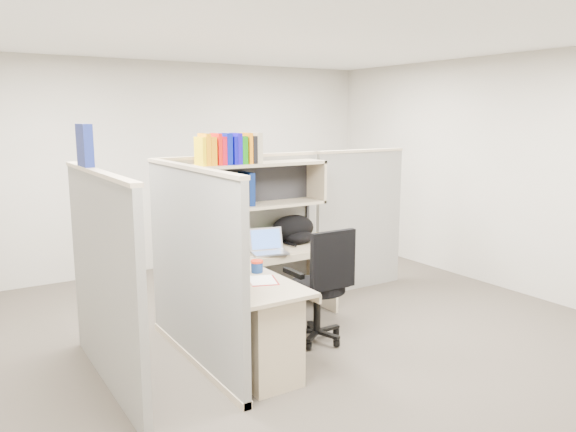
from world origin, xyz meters
TOP-DOWN VIEW (x-y plane):
  - ground at (0.00, 0.00)m, footprint 6.00×6.00m
  - room_shell at (0.00, 0.00)m, footprint 6.00×6.00m
  - cubicle at (-0.37, 0.45)m, footprint 3.79×1.84m
  - desk at (-0.41, -0.29)m, footprint 1.74×1.75m
  - laptop at (0.02, 0.36)m, footprint 0.39×0.39m
  - backpack at (0.49, 0.63)m, footprint 0.54×0.47m
  - orange_cap at (0.70, 0.54)m, footprint 0.20×0.22m
  - snack_canister at (-0.39, -0.14)m, footprint 0.10×0.10m
  - tissue_box at (-0.71, -0.46)m, footprint 0.14×0.14m
  - mouse at (0.16, 0.40)m, footprint 0.09×0.07m
  - paper_cup at (-0.08, 0.74)m, footprint 0.08×0.08m
  - book_stack at (0.23, 0.80)m, footprint 0.21×0.27m
  - loose_paper at (-0.47, -0.35)m, footprint 0.27×0.31m
  - task_chair at (0.20, -0.20)m, footprint 0.55×0.51m

SIDE VIEW (x-z plane):
  - ground at x=0.00m, z-range 0.00..0.00m
  - task_chair at x=0.20m, z-range -0.15..0.90m
  - desk at x=-0.41m, z-range 0.07..0.80m
  - loose_paper at x=-0.47m, z-range 0.73..0.73m
  - mouse at x=0.16m, z-range 0.73..0.76m
  - orange_cap at x=0.70m, z-range 0.73..0.82m
  - snack_canister at x=-0.39m, z-range 0.73..0.83m
  - paper_cup at x=-0.08m, z-range 0.73..0.84m
  - book_stack at x=0.23m, z-range 0.73..0.85m
  - tissue_box at x=-0.71m, z-range 0.73..0.91m
  - laptop at x=0.02m, z-range 0.73..0.97m
  - backpack at x=0.49m, z-range 0.73..1.00m
  - cubicle at x=-0.37m, z-range -0.07..1.88m
  - room_shell at x=0.00m, z-range -1.38..4.62m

